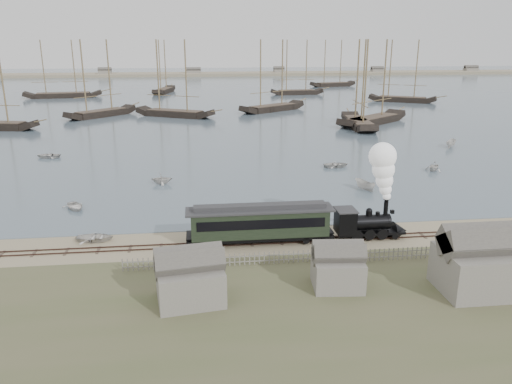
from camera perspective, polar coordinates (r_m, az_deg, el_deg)
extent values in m
plane|color=tan|center=(52.75, 3.61, -4.83)|extent=(600.00, 600.00, 0.00)
cube|color=#445761|center=(219.22, -4.48, 11.76)|extent=(600.00, 336.00, 0.06)
cube|color=#3A2620|center=(50.44, 4.12, -5.77)|extent=(120.00, 0.08, 0.12)
cube|color=#3A2620|center=(51.35, 3.91, -5.34)|extent=(120.00, 0.08, 0.12)
cube|color=#43332B|center=(50.92, 4.01, -5.63)|extent=(120.00, 1.80, 0.06)
cube|color=tan|center=(298.94, -5.16, 13.10)|extent=(500.00, 20.00, 1.80)
cube|color=black|center=(52.75, 12.86, -4.40)|extent=(6.94, 2.04, 0.26)
cylinder|color=black|center=(52.27, 12.51, -3.39)|extent=(4.28, 1.53, 1.53)
cube|color=black|center=(51.52, 10.17, -3.31)|extent=(1.84, 2.24, 2.35)
cube|color=#313134|center=(51.11, 10.24, -2.02)|extent=(2.04, 2.45, 0.12)
cylinder|color=black|center=(52.48, 14.61, -1.86)|extent=(0.45, 0.45, 1.63)
sphere|color=black|center=(51.94, 12.81, -2.14)|extent=(0.65, 0.65, 0.65)
cone|color=black|center=(53.95, 16.14, -4.29)|extent=(1.43, 2.04, 2.04)
cube|color=black|center=(52.85, 15.30, -2.19)|extent=(0.36, 0.36, 0.36)
cube|color=black|center=(50.19, 0.45, -5.06)|extent=(14.63, 2.40, 0.37)
cube|color=black|center=(49.66, 0.45, -3.50)|extent=(13.59, 2.61, 2.61)
cube|color=black|center=(48.33, 0.65, -3.75)|extent=(12.54, 0.06, 0.94)
cube|color=black|center=(50.80, 0.26, -2.70)|extent=(12.54, 0.06, 0.94)
cube|color=#313134|center=(49.20, 0.46, -2.01)|extent=(14.63, 2.82, 0.19)
cube|color=#313134|center=(49.10, 0.46, -1.67)|extent=(13.06, 1.25, 0.47)
imported|color=silver|center=(53.36, -17.90, -4.96)|extent=(2.89, 3.88, 0.77)
imported|color=silver|center=(63.88, -19.98, -1.54)|extent=(4.21, 3.83, 0.71)
imported|color=silver|center=(71.78, -10.73, 1.53)|extent=(2.55, 2.96, 1.55)
imported|color=silver|center=(69.21, 12.33, 0.77)|extent=(3.73, 2.79, 1.36)
imported|color=silver|center=(81.06, 9.16, 3.11)|extent=(3.17, 4.23, 0.84)
imported|color=silver|center=(82.46, 19.67, 2.81)|extent=(3.79, 3.84, 1.53)
imported|color=silver|center=(102.20, 21.37, 5.18)|extent=(3.65, 3.52, 1.42)
imported|color=silver|center=(93.78, -22.66, 3.89)|extent=(3.37, 4.36, 0.83)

